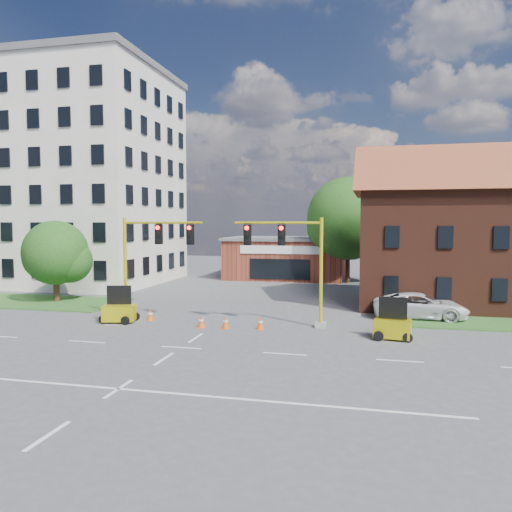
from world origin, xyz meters
name	(u,v)px	position (x,y,z in m)	size (l,w,h in m)	color
ground	(181,348)	(0.00, 0.00, 0.00)	(120.00, 120.00, 0.00)	#494A4C
lane_markings	(154,365)	(0.00, -3.00, 0.01)	(60.00, 36.00, 0.01)	white
office_block	(71,177)	(-20.00, 21.90, 10.31)	(18.40, 15.40, 20.60)	beige
brick_shop	(287,257)	(0.00, 29.98, 2.16)	(12.40, 8.40, 4.30)	maroon
townhouse_row	(508,222)	(18.00, 16.00, 5.93)	(21.00, 11.00, 11.50)	#4C2316
tree_large	(353,221)	(6.91, 27.08, 5.98)	(8.42, 8.02, 10.25)	#3C2515
tree_nw_front	(59,255)	(-13.76, 10.58, 3.51)	(4.98, 4.74, 6.04)	#3C2515
signal_mast_west	(150,255)	(-4.36, 6.00, 3.92)	(5.30, 0.60, 6.20)	gray
signal_mast_east	(292,258)	(4.36, 6.00, 3.92)	(5.30, 0.60, 6.20)	gray
trailer_west	(119,311)	(-5.79, 4.79, 0.65)	(2.07, 1.62, 2.09)	yellow
trailer_east	(393,326)	(9.84, 4.08, 0.64)	(1.96, 1.46, 2.05)	yellow
cone_a	(150,315)	(-4.22, 5.65, 0.34)	(0.40, 0.40, 0.70)	#FF540D
cone_b	(226,323)	(0.87, 4.48, 0.34)	(0.40, 0.40, 0.70)	#FF540D
cone_c	(201,322)	(-0.54, 4.40, 0.34)	(0.40, 0.40, 0.70)	#FF540D
cone_d	(260,323)	(2.80, 4.74, 0.34)	(0.40, 0.40, 0.70)	#FF540D
pickup_white	(420,306)	(11.72, 9.97, 0.79)	(2.61, 5.65, 1.57)	white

